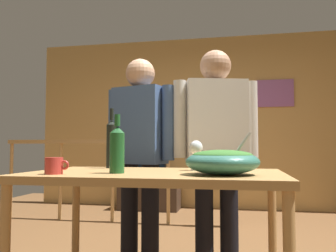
{
  "coord_description": "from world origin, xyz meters",
  "views": [
    {
      "loc": [
        0.34,
        -2.81,
        0.93
      ],
      "look_at": [
        -0.1,
        -0.59,
        1.07
      ],
      "focal_mm": 37.86,
      "sensor_mm": 36.0,
      "label": 1
    }
  ],
  "objects_px": {
    "serving_table": "(155,186)",
    "salad_bowl": "(222,161)",
    "flat_screen_tv": "(149,162)",
    "wine_bottle_green": "(117,149)",
    "stair_railing": "(152,168)",
    "tv_console": "(149,194)",
    "framed_picture": "(275,93)",
    "person_standing_right": "(216,141)",
    "mug_red": "(54,166)",
    "wine_bottle_dark": "(111,143)",
    "person_standing_left": "(140,146)",
    "wine_glass": "(196,149)"
  },
  "relations": [
    {
      "from": "salad_bowl",
      "to": "mug_red",
      "type": "height_order",
      "value": "salad_bowl"
    },
    {
      "from": "stair_railing",
      "to": "person_standing_left",
      "type": "distance_m",
      "value": 1.75
    },
    {
      "from": "wine_bottle_green",
      "to": "person_standing_left",
      "type": "distance_m",
      "value": 0.84
    },
    {
      "from": "salad_bowl",
      "to": "person_standing_right",
      "type": "xyz_separation_m",
      "value": [
        -0.08,
        0.83,
        0.11
      ]
    },
    {
      "from": "framed_picture",
      "to": "person_standing_right",
      "type": "distance_m",
      "value": 3.12
    },
    {
      "from": "serving_table",
      "to": "mug_red",
      "type": "bearing_deg",
      "value": -150.45
    },
    {
      "from": "tv_console",
      "to": "wine_glass",
      "type": "xyz_separation_m",
      "value": [
        1.09,
        -3.18,
        0.69
      ]
    },
    {
      "from": "mug_red",
      "to": "person_standing_left",
      "type": "xyz_separation_m",
      "value": [
        0.17,
        0.95,
        0.1
      ]
    },
    {
      "from": "stair_railing",
      "to": "tv_console",
      "type": "distance_m",
      "value": 1.08
    },
    {
      "from": "flat_screen_tv",
      "to": "person_standing_right",
      "type": "xyz_separation_m",
      "value": [
        1.17,
        -2.62,
        0.26
      ]
    },
    {
      "from": "wine_bottle_dark",
      "to": "mug_red",
      "type": "xyz_separation_m",
      "value": [
        -0.09,
        -0.55,
        -0.12
      ]
    },
    {
      "from": "framed_picture",
      "to": "wine_bottle_green",
      "type": "bearing_deg",
      "value": -107.17
    },
    {
      "from": "framed_picture",
      "to": "stair_railing",
      "type": "xyz_separation_m",
      "value": [
        -1.61,
        -1.24,
        -1.07
      ]
    },
    {
      "from": "person_standing_left",
      "to": "person_standing_right",
      "type": "height_order",
      "value": "person_standing_right"
    },
    {
      "from": "mug_red",
      "to": "wine_bottle_dark",
      "type": "bearing_deg",
      "value": 80.3
    },
    {
      "from": "framed_picture",
      "to": "salad_bowl",
      "type": "relative_size",
      "value": 1.5
    },
    {
      "from": "tv_console",
      "to": "flat_screen_tv",
      "type": "height_order",
      "value": "flat_screen_tv"
    },
    {
      "from": "stair_railing",
      "to": "wine_bottle_green",
      "type": "distance_m",
      "value": 2.58
    },
    {
      "from": "wine_glass",
      "to": "wine_bottle_dark",
      "type": "height_order",
      "value": "wine_bottle_dark"
    },
    {
      "from": "framed_picture",
      "to": "wine_bottle_green",
      "type": "distance_m",
      "value": 4.03
    },
    {
      "from": "wine_glass",
      "to": "framed_picture",
      "type": "bearing_deg",
      "value": 77.18
    },
    {
      "from": "serving_table",
      "to": "salad_bowl",
      "type": "relative_size",
      "value": 3.78
    },
    {
      "from": "tv_console",
      "to": "wine_bottle_dark",
      "type": "bearing_deg",
      "value": -80.31
    },
    {
      "from": "stair_railing",
      "to": "serving_table",
      "type": "bearing_deg",
      "value": -75.59
    },
    {
      "from": "tv_console",
      "to": "person_standing_right",
      "type": "height_order",
      "value": "person_standing_right"
    },
    {
      "from": "salad_bowl",
      "to": "person_standing_right",
      "type": "bearing_deg",
      "value": 95.61
    },
    {
      "from": "flat_screen_tv",
      "to": "wine_bottle_green",
      "type": "relative_size",
      "value": 1.73
    },
    {
      "from": "serving_table",
      "to": "wine_bottle_green",
      "type": "height_order",
      "value": "wine_bottle_green"
    },
    {
      "from": "wine_bottle_green",
      "to": "salad_bowl",
      "type": "bearing_deg",
      "value": 0.71
    },
    {
      "from": "person_standing_left",
      "to": "wine_bottle_dark",
      "type": "bearing_deg",
      "value": 94.67
    },
    {
      "from": "framed_picture",
      "to": "mug_red",
      "type": "height_order",
      "value": "framed_picture"
    },
    {
      "from": "framed_picture",
      "to": "person_standing_right",
      "type": "bearing_deg",
      "value": -103.56
    },
    {
      "from": "tv_console",
      "to": "mug_red",
      "type": "bearing_deg",
      "value": -83.23
    },
    {
      "from": "serving_table",
      "to": "person_standing_right",
      "type": "bearing_deg",
      "value": 67.73
    },
    {
      "from": "mug_red",
      "to": "wine_bottle_green",
      "type": "bearing_deg",
      "value": 23.15
    },
    {
      "from": "flat_screen_tv",
      "to": "wine_bottle_green",
      "type": "xyz_separation_m",
      "value": [
        0.71,
        -3.45,
        0.21
      ]
    },
    {
      "from": "flat_screen_tv",
      "to": "mug_red",
      "type": "height_order",
      "value": "flat_screen_tv"
    },
    {
      "from": "wine_bottle_green",
      "to": "tv_console",
      "type": "bearing_deg",
      "value": 101.55
    },
    {
      "from": "tv_console",
      "to": "person_standing_left",
      "type": "relative_size",
      "value": 0.56
    },
    {
      "from": "person_standing_left",
      "to": "person_standing_right",
      "type": "distance_m",
      "value": 0.57
    },
    {
      "from": "serving_table",
      "to": "person_standing_right",
      "type": "xyz_separation_m",
      "value": [
        0.28,
        0.7,
        0.26
      ]
    },
    {
      "from": "stair_railing",
      "to": "wine_glass",
      "type": "relative_size",
      "value": 17.12
    },
    {
      "from": "flat_screen_tv",
      "to": "wine_glass",
      "type": "distance_m",
      "value": 3.34
    },
    {
      "from": "framed_picture",
      "to": "tv_console",
      "type": "relative_size",
      "value": 0.6
    },
    {
      "from": "salad_bowl",
      "to": "mug_red",
      "type": "distance_m",
      "value": 0.83
    },
    {
      "from": "wine_glass",
      "to": "mug_red",
      "type": "relative_size",
      "value": 1.38
    },
    {
      "from": "tv_console",
      "to": "wine_bottle_dark",
      "type": "relative_size",
      "value": 2.34
    },
    {
      "from": "mug_red",
      "to": "person_standing_right",
      "type": "xyz_separation_m",
      "value": [
        0.74,
        0.95,
        0.14
      ]
    },
    {
      "from": "serving_table",
      "to": "wine_bottle_green",
      "type": "bearing_deg",
      "value": -141.44
    },
    {
      "from": "framed_picture",
      "to": "salad_bowl",
      "type": "height_order",
      "value": "framed_picture"
    }
  ]
}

